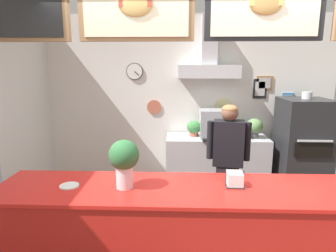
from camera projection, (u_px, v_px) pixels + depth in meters
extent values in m
cube|color=#9E9E99|center=(188.00, 103.00, 4.79)|extent=(4.71, 0.12, 2.82)
cube|color=white|center=(188.00, 103.00, 4.73)|extent=(4.67, 0.01, 2.78)
cylinder|color=black|center=(135.00, 71.00, 4.64)|extent=(0.27, 0.02, 0.27)
cylinder|color=white|center=(135.00, 71.00, 4.63)|extent=(0.25, 0.01, 0.25)
cube|color=black|center=(137.00, 73.00, 4.62)|extent=(0.08, 0.01, 0.07)
cylinder|color=#C1664C|center=(154.00, 107.00, 4.74)|extent=(0.23, 0.02, 0.23)
cylinder|color=beige|center=(223.00, 107.00, 4.70)|extent=(0.29, 0.02, 0.29)
cube|color=#997047|center=(265.00, 83.00, 4.60)|extent=(0.26, 0.02, 0.23)
cube|color=#AFAFAF|center=(265.00, 83.00, 4.59)|extent=(0.19, 0.01, 0.16)
cube|color=black|center=(260.00, 89.00, 4.62)|extent=(0.21, 0.02, 0.31)
cube|color=#BCBCBC|center=(260.00, 89.00, 4.61)|extent=(0.15, 0.01, 0.23)
cube|color=teal|center=(288.00, 100.00, 4.64)|extent=(0.18, 0.02, 0.23)
cube|color=gray|center=(288.00, 100.00, 4.63)|extent=(0.13, 0.01, 0.17)
cube|color=silver|center=(209.00, 71.00, 4.45)|extent=(0.95, 0.34, 0.20)
cube|color=silver|center=(209.00, 40.00, 4.40)|extent=(0.24, 0.24, 0.74)
cube|color=olive|center=(12.00, 8.00, 2.30)|extent=(0.92, 0.05, 0.53)
cube|color=black|center=(10.00, 7.00, 2.28)|extent=(0.83, 0.01, 0.46)
cube|color=olive|center=(136.00, 7.00, 2.27)|extent=(0.92, 0.05, 0.53)
cube|color=beige|center=(136.00, 6.00, 2.24)|extent=(0.83, 0.01, 0.46)
ellipsoid|color=#DBAD60|center=(135.00, 4.00, 2.22)|extent=(0.27, 0.04, 0.19)
cube|color=#B74233|center=(135.00, 4.00, 2.22)|extent=(0.26, 0.01, 0.05)
cube|color=black|center=(264.00, 6.00, 2.23)|extent=(0.92, 0.05, 0.53)
cube|color=#F2E5C6|center=(265.00, 5.00, 2.20)|extent=(0.83, 0.01, 0.46)
ellipsoid|color=tan|center=(266.00, 3.00, 2.19)|extent=(0.26, 0.04, 0.18)
cube|color=#E5C666|center=(266.00, 2.00, 2.18)|extent=(0.24, 0.01, 0.05)
cube|color=red|center=(196.00, 244.00, 2.50)|extent=(3.32, 0.67, 0.99)
cube|color=red|center=(197.00, 189.00, 2.40)|extent=(3.39, 0.70, 0.03)
cube|color=#B7BABF|center=(216.00, 165.00, 4.57)|extent=(1.56, 0.60, 0.93)
cube|color=#929499|center=(215.00, 183.00, 4.63)|extent=(1.48, 0.55, 0.02)
cube|color=#232326|center=(301.00, 151.00, 4.27)|extent=(0.66, 0.70, 1.55)
cube|color=black|center=(313.00, 150.00, 3.89)|extent=(0.50, 0.02, 0.20)
cube|color=silver|center=(315.00, 141.00, 3.85)|extent=(0.47, 0.02, 0.02)
cylinder|color=silver|center=(307.00, 95.00, 4.11)|extent=(0.14, 0.14, 0.10)
cube|color=#232328|center=(226.00, 196.00, 3.62)|extent=(0.30, 0.24, 0.83)
cube|color=black|center=(228.00, 143.00, 3.48)|extent=(0.39, 0.27, 0.55)
cylinder|color=black|center=(247.00, 142.00, 3.43)|extent=(0.08, 0.08, 0.47)
cylinder|color=black|center=(210.00, 140.00, 3.51)|extent=(0.08, 0.08, 0.47)
sphere|color=brown|center=(230.00, 113.00, 3.40)|extent=(0.20, 0.20, 0.20)
ellipsoid|color=olive|center=(230.00, 109.00, 3.39)|extent=(0.19, 0.19, 0.11)
cube|color=#A3A5AD|center=(217.00, 124.00, 4.42)|extent=(0.52, 0.42, 0.43)
cylinder|color=#4C4C51|center=(212.00, 128.00, 4.19)|extent=(0.06, 0.06, 0.06)
cube|color=black|center=(219.00, 140.00, 4.21)|extent=(0.47, 0.10, 0.04)
sphere|color=black|center=(230.00, 121.00, 4.17)|extent=(0.04, 0.04, 0.04)
cylinder|color=#4C4C51|center=(254.00, 135.00, 4.41)|extent=(0.13, 0.13, 0.10)
ellipsoid|color=#5B844C|center=(255.00, 126.00, 4.38)|extent=(0.25, 0.25, 0.23)
cylinder|color=#9E563D|center=(194.00, 134.00, 4.52)|extent=(0.14, 0.14, 0.07)
ellipsoid|color=#387A3D|center=(194.00, 127.00, 4.50)|extent=(0.22, 0.22, 0.20)
cube|color=#262628|center=(234.00, 185.00, 2.43)|extent=(0.15, 0.15, 0.01)
cylinder|color=#262628|center=(226.00, 178.00, 2.42)|extent=(0.01, 0.01, 0.14)
cylinder|color=#262628|center=(244.00, 178.00, 2.42)|extent=(0.01, 0.01, 0.14)
cube|color=white|center=(235.00, 179.00, 2.42)|extent=(0.13, 0.13, 0.12)
cylinder|color=white|center=(69.00, 186.00, 2.42)|extent=(0.16, 0.16, 0.01)
cylinder|color=silver|center=(125.00, 176.00, 2.38)|extent=(0.14, 0.14, 0.20)
cylinder|color=gray|center=(125.00, 183.00, 2.40)|extent=(0.13, 0.13, 0.06)
ellipsoid|color=#2D6638|center=(124.00, 155.00, 2.35)|extent=(0.25, 0.25, 0.25)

